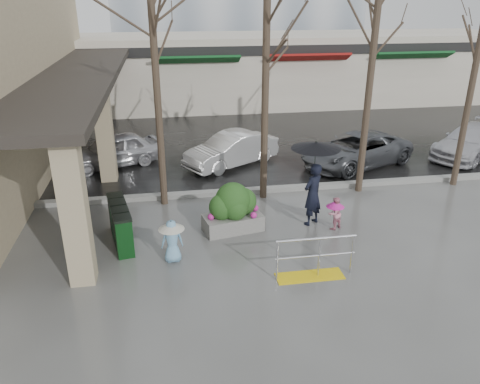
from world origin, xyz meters
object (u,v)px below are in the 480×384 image
object	(u,v)px
tree_west	(153,35)
child_blue	(172,237)
car_d	(471,141)
news_boxes	(120,224)
car_b	(231,150)
car_a	(113,150)
woman	(314,176)
handrail	(313,262)
tree_midwest	(267,28)
planter	(233,208)
tree_mideast	(374,40)
child_pink	(335,211)
car_c	(356,150)

from	to	relation	value
tree_west	child_blue	xyz separation A→B (m)	(0.16, -3.57, -4.42)
child_blue	car_d	bearing A→B (deg)	-156.39
news_boxes	car_b	xyz separation A→B (m)	(3.80, 5.60, 0.09)
car_d	car_b	bearing A→B (deg)	-125.74
car_a	child_blue	bearing A→B (deg)	-6.34
woman	tree_west	bearing A→B (deg)	-60.97
handrail	tree_midwest	bearing A→B (deg)	91.91
car_a	car_b	xyz separation A→B (m)	(4.49, -0.66, 0.00)
handrail	planter	distance (m)	3.06
handrail	tree_west	size ratio (longest dim) A/B	0.28
tree_mideast	car_b	xyz separation A→B (m)	(-3.87, 3.24, -4.23)
tree_midwest	news_boxes	size ratio (longest dim) A/B	3.53
planter	tree_west	bearing A→B (deg)	131.24
car_d	tree_mideast	bearing A→B (deg)	-97.96
woman	child_blue	size ratio (longest dim) A/B	2.24
woman	handrail	bearing A→B (deg)	39.42
tree_mideast	planter	bearing A→B (deg)	-155.11
woman	child_pink	xyz separation A→B (m)	(0.54, -0.40, -0.93)
tree_mideast	child_pink	bearing A→B (deg)	-125.35
child_blue	car_d	size ratio (longest dim) A/B	0.26
news_boxes	car_d	distance (m)	14.50
tree_midwest	child_blue	distance (m)	6.55
woman	car_c	distance (m)	5.64
child_pink	child_blue	world-z (taller)	child_blue
car_b	car_c	xyz separation A→B (m)	(4.73, -0.80, 0.00)
planter	car_b	bearing A→B (deg)	82.02
tree_midwest	car_a	xyz separation A→B (m)	(-5.06, 3.90, -4.60)
tree_west	news_boxes	size ratio (longest dim) A/B	3.43
tree_west	tree_midwest	distance (m)	3.20
woman	car_d	xyz separation A→B (m)	(8.25, 4.87, -0.84)
woman	news_boxes	size ratio (longest dim) A/B	1.26
news_boxes	tree_mideast	bearing A→B (deg)	6.03
tree_mideast	tree_midwest	bearing A→B (deg)	180.00
woman	car_d	size ratio (longest dim) A/B	0.57
woman	planter	size ratio (longest dim) A/B	1.43
handrail	car_b	size ratio (longest dim) A/B	0.50
child_pink	news_boxes	size ratio (longest dim) A/B	0.48
car_a	car_d	size ratio (longest dim) A/B	0.85
tree_west	woman	world-z (taller)	tree_west
child_pink	car_a	bearing A→B (deg)	-70.26
tree_midwest	child_pink	distance (m)	5.54
tree_west	child_blue	bearing A→B (deg)	-87.47
handrail	car_b	distance (m)	8.07
car_d	woman	bearing A→B (deg)	-92.28
car_b	woman	bearing A→B (deg)	-14.95
tree_midwest	tree_mideast	xyz separation A→B (m)	(3.30, -0.00, -0.37)
handrail	child_pink	bearing A→B (deg)	59.36
tree_mideast	woman	distance (m)	4.63
handrail	child_blue	xyz separation A→B (m)	(-3.20, 1.23, 0.29)
car_d	planter	bearing A→B (deg)	-97.95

